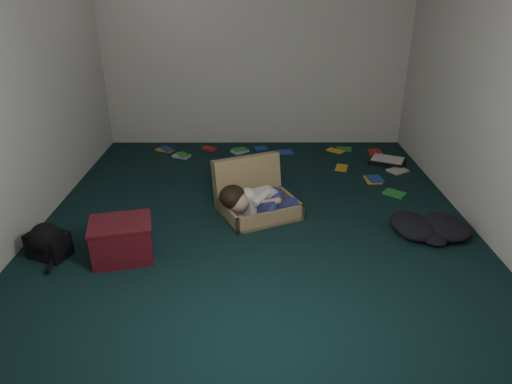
{
  "coord_description": "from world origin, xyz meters",
  "views": [
    {
      "loc": [
        -0.01,
        -3.85,
        2.07
      ],
      "look_at": [
        0.0,
        -0.15,
        0.35
      ],
      "focal_mm": 32.0,
      "sensor_mm": 36.0,
      "label": 1
    }
  ],
  "objects": [
    {
      "name": "wall_back",
      "position": [
        0.0,
        2.25,
        1.3
      ],
      "size": [
        4.5,
        0.0,
        4.5
      ],
      "primitive_type": "plane",
      "rotation": [
        1.57,
        0.0,
        0.0
      ],
      "color": "silver",
      "rests_on": "ground"
    },
    {
      "name": "wall_right",
      "position": [
        2.0,
        0.0,
        1.3
      ],
      "size": [
        0.0,
        4.5,
        4.5
      ],
      "primitive_type": "plane",
      "rotation": [
        1.57,
        0.0,
        -1.57
      ],
      "color": "silver",
      "rests_on": "ground"
    },
    {
      "name": "floor",
      "position": [
        0.0,
        0.0,
        0.0
      ],
      "size": [
        4.5,
        4.5,
        0.0
      ],
      "primitive_type": "plane",
      "color": "black",
      "rests_on": "ground"
    },
    {
      "name": "clothing_pile",
      "position": [
        1.54,
        -0.3,
        0.08
      ],
      "size": [
        0.61,
        0.57,
        0.16
      ],
      "primitive_type": null,
      "rotation": [
        0.0,
        0.0,
        -0.41
      ],
      "color": "black",
      "rests_on": "floor"
    },
    {
      "name": "maroon_bin",
      "position": [
        -1.08,
        -0.67,
        0.17
      ],
      "size": [
        0.56,
        0.48,
        0.33
      ],
      "rotation": [
        0.0,
        0.0,
        0.23
      ],
      "color": "#55111A",
      "rests_on": "floor"
    },
    {
      "name": "book_scatter",
      "position": [
        0.6,
        1.6,
        0.01
      ],
      "size": [
        3.08,
        1.64,
        0.02
      ],
      "color": "gold",
      "rests_on": "floor"
    },
    {
      "name": "wall_left",
      "position": [
        -2.0,
        0.0,
        1.3
      ],
      "size": [
        0.0,
        4.5,
        4.5
      ],
      "primitive_type": "plane",
      "rotation": [
        1.57,
        0.0,
        1.57
      ],
      "color": "silver",
      "rests_on": "ground"
    },
    {
      "name": "person",
      "position": [
        0.01,
        -0.0,
        0.19
      ],
      "size": [
        0.77,
        0.41,
        0.31
      ],
      "rotation": [
        0.0,
        0.0,
        0.42
      ],
      "color": "white",
      "rests_on": "suitcase"
    },
    {
      "name": "paper_tray",
      "position": [
        1.64,
        1.45,
        0.03
      ],
      "size": [
        0.51,
        0.46,
        0.06
      ],
      "rotation": [
        0.0,
        0.0,
        -0.44
      ],
      "color": "black",
      "rests_on": "floor"
    },
    {
      "name": "backpack",
      "position": [
        -1.7,
        -0.65,
        0.12
      ],
      "size": [
        0.47,
        0.43,
        0.23
      ],
      "primitive_type": null,
      "rotation": [
        0.0,
        0.0,
        -0.36
      ],
      "color": "black",
      "rests_on": "floor"
    },
    {
      "name": "wall_front",
      "position": [
        0.0,
        -2.25,
        1.3
      ],
      "size": [
        4.5,
        0.0,
        4.5
      ],
      "primitive_type": "plane",
      "rotation": [
        -1.57,
        0.0,
        0.0
      ],
      "color": "silver",
      "rests_on": "ground"
    },
    {
      "name": "suitcase",
      "position": [
        -0.01,
        0.18,
        0.15
      ],
      "size": [
        0.91,
        0.9,
        0.51
      ],
      "rotation": [
        0.0,
        0.0,
        0.42
      ],
      "color": "tan",
      "rests_on": "floor"
    }
  ]
}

